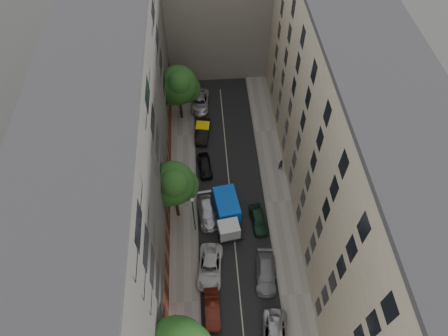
{
  "coord_description": "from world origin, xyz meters",
  "views": [
    {
      "loc": [
        -2.54,
        -24.49,
        39.19
      ],
      "look_at": [
        -0.77,
        0.8,
        6.0
      ],
      "focal_mm": 32.0,
      "sensor_mm": 36.0,
      "label": 1
    }
  ],
  "objects": [
    {
      "name": "car_left_1",
      "position": [
        -2.8,
        -12.04,
        0.68
      ],
      "size": [
        1.53,
        4.15,
        1.36
      ],
      "primitive_type": "imported",
      "rotation": [
        0.0,
        0.0,
        0.02
      ],
      "color": "#4D190F",
      "rests_on": "ground"
    },
    {
      "name": "sidewalk_left",
      "position": [
        -5.5,
        0.0,
        0.07
      ],
      "size": [
        3.0,
        44.0,
        0.15
      ],
      "primitive_type": "cube",
      "color": "gray",
      "rests_on": "ground"
    },
    {
      "name": "tarp_truck",
      "position": [
        -0.6,
        -1.92,
        1.49
      ],
      "size": [
        3.09,
        6.16,
        2.71
      ],
      "rotation": [
        0.0,
        0.0,
        0.14
      ],
      "color": "black",
      "rests_on": "ground"
    },
    {
      "name": "lamp_post",
      "position": [
        -4.2,
        -3.03,
        3.98
      ],
      "size": [
        0.36,
        0.36,
        6.18
      ],
      "color": "#175224",
      "rests_on": "sidewalk_left"
    },
    {
      "name": "building_endcap",
      "position": [
        0.0,
        28.0,
        9.0
      ],
      "size": [
        18.0,
        12.0,
        18.0
      ],
      "primitive_type": "cube",
      "color": "slate",
      "rests_on": "ground"
    },
    {
      "name": "car_left_6",
      "position": [
        -3.0,
        16.6,
        0.71
      ],
      "size": [
        2.75,
        5.28,
        1.42
      ],
      "primitive_type": "imported",
      "rotation": [
        0.0,
        0.0,
        -0.08
      ],
      "color": "silver",
      "rests_on": "ground"
    },
    {
      "name": "tree_far",
      "position": [
        -5.49,
        14.27,
        5.65
      ],
      "size": [
        5.25,
        4.98,
        8.29
      ],
      "color": "#382619",
      "rests_on": "sidewalk_left"
    },
    {
      "name": "car_right_1",
      "position": [
        2.8,
        -8.8,
        0.71
      ],
      "size": [
        2.48,
        5.05,
        1.41
      ],
      "primitive_type": "imported",
      "rotation": [
        0.0,
        0.0,
        -0.1
      ],
      "color": "gray",
      "rests_on": "ground"
    },
    {
      "name": "car_left_4",
      "position": [
        -2.8,
        5.4,
        0.66
      ],
      "size": [
        1.92,
        4.0,
        1.32
      ],
      "primitive_type": "imported",
      "rotation": [
        0.0,
        0.0,
        0.1
      ],
      "color": "black",
      "rests_on": "ground"
    },
    {
      "name": "ground",
      "position": [
        0.0,
        0.0,
        0.0
      ],
      "size": [
        120.0,
        120.0,
        0.0
      ],
      "primitive_type": "plane",
      "color": "#4C4C49",
      "rests_on": "ground"
    },
    {
      "name": "building_right",
      "position": [
        11.0,
        0.0,
        10.0
      ],
      "size": [
        8.0,
        44.0,
        20.0
      ],
      "primitive_type": "cube",
      "color": "#BFB394",
      "rests_on": "ground"
    },
    {
      "name": "pedestrian",
      "position": [
        6.4,
        4.69,
        0.96
      ],
      "size": [
        0.66,
        0.51,
        1.61
      ],
      "primitive_type": "imported",
      "rotation": [
        0.0,
        0.0,
        3.38
      ],
      "color": "black",
      "rests_on": "sidewalk_right"
    },
    {
      "name": "car_left_5",
      "position": [
        -2.8,
        11.0,
        0.73
      ],
      "size": [
        2.23,
        4.61,
        1.46
      ],
      "primitive_type": "imported",
      "rotation": [
        0.0,
        0.0,
        -0.16
      ],
      "color": "black",
      "rests_on": "ground"
    },
    {
      "name": "road_surface",
      "position": [
        0.0,
        0.0,
        0.01
      ],
      "size": [
        8.0,
        44.0,
        0.02
      ],
      "primitive_type": "cube",
      "color": "black",
      "rests_on": "ground"
    },
    {
      "name": "sidewalk_right",
      "position": [
        5.5,
        0.0,
        0.07
      ],
      "size": [
        3.0,
        44.0,
        0.15
      ],
      "primitive_type": "cube",
      "color": "gray",
      "rests_on": "ground"
    },
    {
      "name": "tree_mid",
      "position": [
        -5.97,
        -1.11,
        6.12
      ],
      "size": [
        4.92,
        4.58,
        8.75
      ],
      "color": "#382619",
      "rests_on": "sidewalk_left"
    },
    {
      "name": "car_right_2",
      "position": [
        2.8,
        -2.6,
        0.68
      ],
      "size": [
        2.03,
        4.16,
        1.36
      ],
      "primitive_type": "imported",
      "rotation": [
        0.0,
        0.0,
        0.11
      ],
      "color": "#142F1F",
      "rests_on": "ground"
    },
    {
      "name": "car_left_3",
      "position": [
        -2.8,
        -1.18,
        0.71
      ],
      "size": [
        2.53,
        5.11,
        1.43
      ],
      "primitive_type": "imported",
      "rotation": [
        0.0,
        0.0,
        0.11
      ],
      "color": "#B3B2B7",
      "rests_on": "ground"
    },
    {
      "name": "car_left_2",
      "position": [
        -2.8,
        -7.8,
        0.73
      ],
      "size": [
        3.05,
        5.5,
        1.46
      ],
      "primitive_type": "imported",
      "rotation": [
        0.0,
        0.0,
        -0.12
      ],
      "color": "silver",
      "rests_on": "ground"
    },
    {
      "name": "building_left",
      "position": [
        -11.0,
        0.0,
        10.0
      ],
      "size": [
        8.0,
        44.0,
        20.0
      ],
      "primitive_type": "cube",
      "color": "#52504D",
      "rests_on": "ground"
    }
  ]
}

